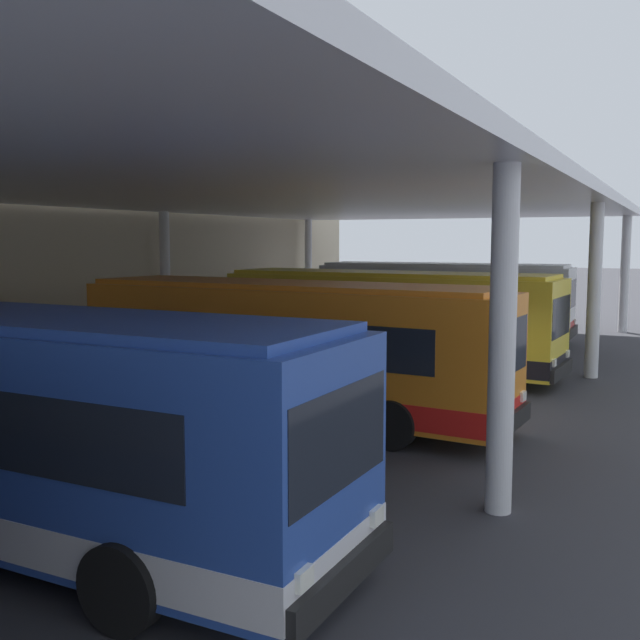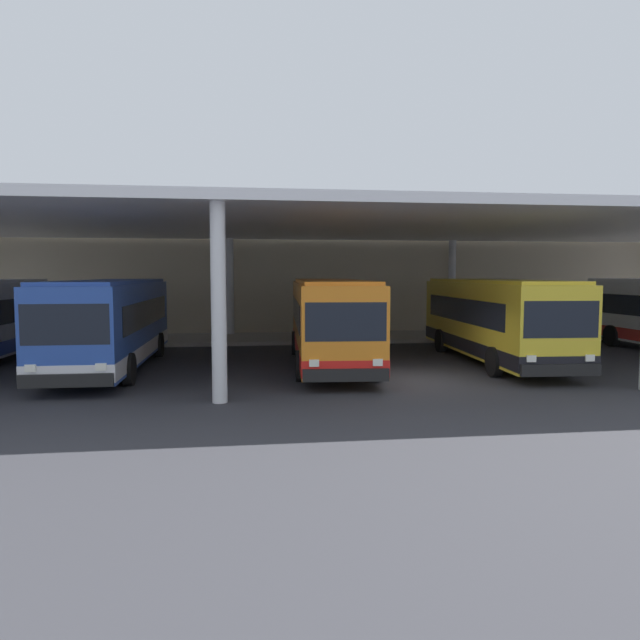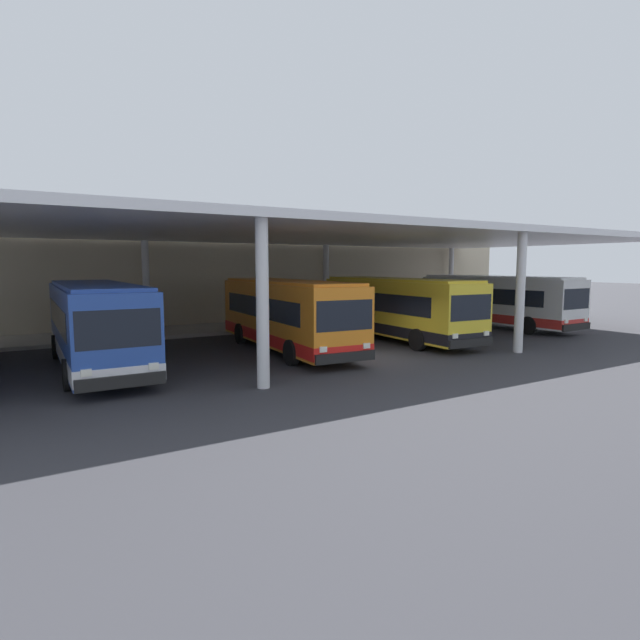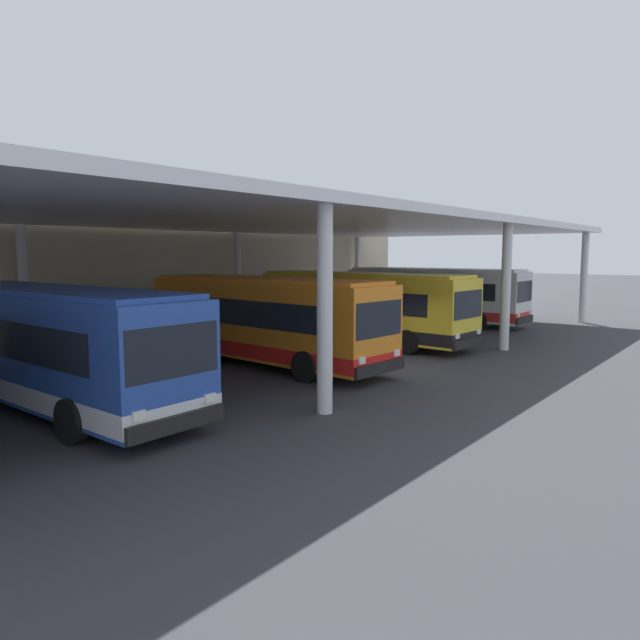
# 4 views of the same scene
# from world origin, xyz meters

# --- Properties ---
(ground_plane) EXTENTS (200.00, 200.00, 0.00)m
(ground_plane) POSITION_xyz_m (0.00, 0.00, 0.00)
(ground_plane) COLOR #333338
(platform_kerb) EXTENTS (42.00, 4.50, 0.18)m
(platform_kerb) POSITION_xyz_m (0.00, 11.75, 0.09)
(platform_kerb) COLOR #A39E93
(platform_kerb) RESTS_ON ground
(station_building_facade) EXTENTS (48.00, 1.60, 7.17)m
(station_building_facade) POSITION_xyz_m (0.00, 15.00, 3.59)
(station_building_facade) COLOR #C1B293
(station_building_facade) RESTS_ON ground
(canopy_shelter) EXTENTS (40.00, 17.00, 5.55)m
(canopy_shelter) POSITION_xyz_m (0.00, 5.50, 5.31)
(canopy_shelter) COLOR silver
(canopy_shelter) RESTS_ON ground
(bus_second_bay) EXTENTS (2.80, 10.55, 3.17)m
(bus_second_bay) POSITION_xyz_m (-10.18, 3.47, 1.66)
(bus_second_bay) COLOR #284CA8
(bus_second_bay) RESTS_ON ground
(bus_middle_bay) EXTENTS (3.22, 10.67, 3.17)m
(bus_middle_bay) POSITION_xyz_m (-2.33, 3.28, 1.66)
(bus_middle_bay) COLOR orange
(bus_middle_bay) RESTS_ON ground
(bus_far_bay) EXTENTS (3.10, 10.65, 3.17)m
(bus_far_bay) POSITION_xyz_m (4.05, 3.27, 1.66)
(bus_far_bay) COLOR yellow
(bus_far_bay) RESTS_ON ground
(bus_departing) EXTENTS (2.78, 10.55, 3.17)m
(bus_departing) POSITION_xyz_m (12.84, 4.19, 1.66)
(bus_departing) COLOR white
(bus_departing) RESTS_ON ground
(bench_waiting) EXTENTS (1.80, 0.45, 0.92)m
(bench_waiting) POSITION_xyz_m (11.37, 11.82, 0.66)
(bench_waiting) COLOR #383D47
(bench_waiting) RESTS_ON platform_kerb
(trash_bin) EXTENTS (0.52, 0.52, 0.98)m
(trash_bin) POSITION_xyz_m (14.49, 11.98, 0.68)
(trash_bin) COLOR #33383D
(trash_bin) RESTS_ON platform_kerb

